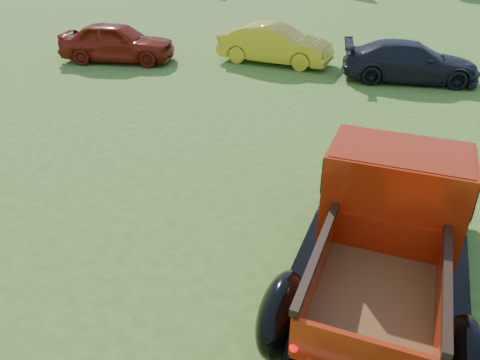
% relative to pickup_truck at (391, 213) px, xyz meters
% --- Properties ---
extents(ground, '(120.00, 120.00, 0.00)m').
position_rel_pickup_truck_xyz_m(ground, '(-1.98, 0.18, -0.94)').
color(ground, '#395B1A').
rests_on(ground, ground).
extents(pickup_truck, '(2.87, 5.48, 1.98)m').
position_rel_pickup_truck_xyz_m(pickup_truck, '(0.00, 0.00, 0.00)').
color(pickup_truck, black).
rests_on(pickup_truck, ground).
extents(show_car_red, '(4.34, 2.30, 1.41)m').
position_rel_pickup_truck_xyz_m(show_car_red, '(-9.77, 9.24, -0.23)').
color(show_car_red, maroon).
rests_on(show_car_red, ground).
extents(show_car_yellow, '(4.24, 1.92, 1.35)m').
position_rel_pickup_truck_xyz_m(show_car_yellow, '(-4.16, 10.64, -0.26)').
color(show_car_yellow, gold).
rests_on(show_car_yellow, ground).
extents(show_car_grey, '(4.47, 2.22, 1.25)m').
position_rel_pickup_truck_xyz_m(show_car_grey, '(0.49, 9.86, -0.31)').
color(show_car_grey, black).
rests_on(show_car_grey, ground).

